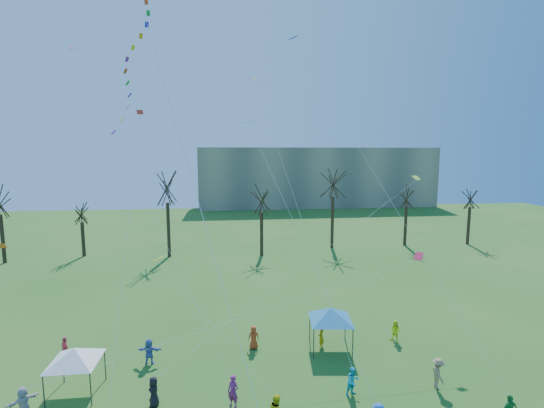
{
  "coord_description": "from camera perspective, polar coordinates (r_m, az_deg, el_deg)",
  "views": [
    {
      "loc": [
        -1.11,
        -15.1,
        13.74
      ],
      "look_at": [
        1.26,
        5.0,
        11.0
      ],
      "focal_mm": 25.0,
      "sensor_mm": 36.0,
      "label": 1
    }
  ],
  "objects": [
    {
      "name": "small_kites_aloft",
      "position": [
        25.94,
        -5.21,
        5.82
      ],
      "size": [
        28.41,
        19.03,
        33.15
      ],
      "color": "#F13D0C",
      "rests_on": "ground"
    },
    {
      "name": "big_box_kite",
      "position": [
        21.99,
        -19.6,
        18.62
      ],
      "size": [
        4.22,
        6.47,
        23.69
      ],
      "color": "red",
      "rests_on": "ground"
    },
    {
      "name": "canopy_tent_blue",
      "position": [
        27.84,
        8.83,
        -16.06
      ],
      "size": [
        4.01,
        4.01,
        3.02
      ],
      "color": "#3F3F44",
      "rests_on": "ground"
    },
    {
      "name": "festival_crowd",
      "position": [
        23.79,
        -3.13,
        -25.1
      ],
      "size": [
        26.01,
        10.06,
        1.83
      ],
      "color": "red",
      "rests_on": "ground"
    },
    {
      "name": "distant_building",
      "position": [
        100.0,
        6.66,
        4.09
      ],
      "size": [
        60.0,
        14.0,
        15.0
      ],
      "primitive_type": "cube",
      "color": "gray",
      "rests_on": "ground"
    },
    {
      "name": "bare_tree_row",
      "position": [
        51.82,
        -1.72,
        0.59
      ],
      "size": [
        69.15,
        8.76,
        11.73
      ],
      "color": "black",
      "rests_on": "ground"
    },
    {
      "name": "canopy_tent_white",
      "position": [
        25.69,
        -27.6,
        -19.49
      ],
      "size": [
        3.72,
        3.72,
        2.79
      ],
      "color": "#3F3F44",
      "rests_on": "ground"
    }
  ]
}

